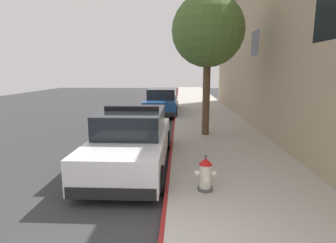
{
  "coord_description": "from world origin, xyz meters",
  "views": [
    {
      "loc": [
        0.22,
        -2.88,
        2.61
      ],
      "look_at": [
        -0.16,
        5.73,
        1.0
      ],
      "focal_mm": 28.75,
      "sensor_mm": 36.0,
      "label": 1
    }
  ],
  "objects_px": {
    "parked_car_silver_ahead": "(162,102)",
    "fire_hydrant": "(205,174)",
    "street_tree": "(208,31)",
    "police_cruiser": "(132,140)"
  },
  "relations": [
    {
      "from": "parked_car_silver_ahead",
      "to": "fire_hydrant",
      "type": "distance_m",
      "value": 11.45
    },
    {
      "from": "parked_car_silver_ahead",
      "to": "street_tree",
      "type": "xyz_separation_m",
      "value": [
        2.13,
        -6.19,
        3.33
      ]
    },
    {
      "from": "parked_car_silver_ahead",
      "to": "fire_hydrant",
      "type": "height_order",
      "value": "parked_car_silver_ahead"
    },
    {
      "from": "police_cruiser",
      "to": "street_tree",
      "type": "relative_size",
      "value": 0.92
    },
    {
      "from": "police_cruiser",
      "to": "fire_hydrant",
      "type": "relative_size",
      "value": 6.37
    },
    {
      "from": "police_cruiser",
      "to": "fire_hydrant",
      "type": "xyz_separation_m",
      "value": [
        1.85,
        -1.84,
        -0.24
      ]
    },
    {
      "from": "parked_car_silver_ahead",
      "to": "fire_hydrant",
      "type": "bearing_deg",
      "value": -81.68
    },
    {
      "from": "parked_car_silver_ahead",
      "to": "fire_hydrant",
      "type": "relative_size",
      "value": 6.37
    },
    {
      "from": "police_cruiser",
      "to": "parked_car_silver_ahead",
      "type": "relative_size",
      "value": 1.0
    },
    {
      "from": "fire_hydrant",
      "to": "street_tree",
      "type": "distance_m",
      "value": 6.27
    }
  ]
}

